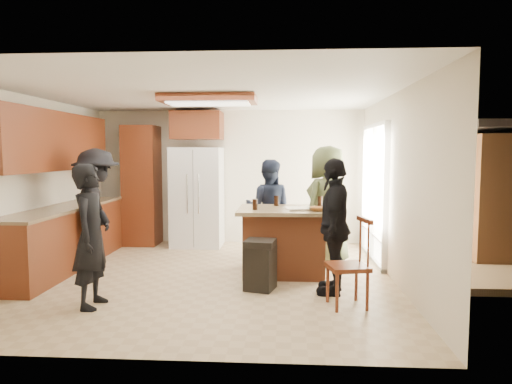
# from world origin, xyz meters

# --- Properties ---
(room_shell) EXTENTS (8.00, 5.20, 5.00)m
(room_shell) POSITION_xyz_m (4.37, 1.64, 0.87)
(room_shell) COLOR tan
(room_shell) RESTS_ON ground
(person_front_left) EXTENTS (0.43, 0.58, 1.59)m
(person_front_left) POSITION_xyz_m (-1.08, -1.24, 0.80)
(person_front_left) COLOR black
(person_front_left) RESTS_ON ground
(person_behind_left) EXTENTS (0.81, 0.53, 1.60)m
(person_behind_left) POSITION_xyz_m (0.78, 1.41, 0.80)
(person_behind_left) COLOR #181F31
(person_behind_left) RESTS_ON ground
(person_behind_right) EXTENTS (1.04, 1.03, 1.82)m
(person_behind_right) POSITION_xyz_m (1.69, 0.81, 0.91)
(person_behind_right) COLOR #3C4427
(person_behind_right) RESTS_ON ground
(person_side_right) EXTENTS (0.65, 1.04, 1.65)m
(person_side_right) POSITION_xyz_m (1.65, -0.57, 0.82)
(person_side_right) COLOR black
(person_side_right) RESTS_ON ground
(person_counter) EXTENTS (0.87, 1.26, 1.77)m
(person_counter) POSITION_xyz_m (-1.68, 0.34, 0.89)
(person_counter) COLOR black
(person_counter) RESTS_ON ground
(left_cabinetry) EXTENTS (0.64, 3.00, 2.30)m
(left_cabinetry) POSITION_xyz_m (-2.24, 0.40, 0.96)
(left_cabinetry) COLOR maroon
(left_cabinetry) RESTS_ON ground
(back_wall_units) EXTENTS (1.80, 0.60, 2.45)m
(back_wall_units) POSITION_xyz_m (-1.33, 2.20, 1.38)
(back_wall_units) COLOR maroon
(back_wall_units) RESTS_ON ground
(refrigerator) EXTENTS (0.90, 0.76, 1.80)m
(refrigerator) POSITION_xyz_m (-0.55, 2.12, 0.90)
(refrigerator) COLOR white
(refrigerator) RESTS_ON ground
(kitchen_island) EXTENTS (1.28, 1.03, 0.93)m
(kitchen_island) POSITION_xyz_m (1.04, 0.29, 0.47)
(kitchen_island) COLOR #994827
(kitchen_island) RESTS_ON ground
(island_items) EXTENTS (1.00, 0.70, 0.15)m
(island_items) POSITION_xyz_m (1.28, 0.23, 0.96)
(island_items) COLOR silver
(island_items) RESTS_ON kitchen_island
(trash_bin) EXTENTS (0.42, 0.42, 0.63)m
(trash_bin) POSITION_xyz_m (0.74, -0.50, 0.32)
(trash_bin) COLOR black
(trash_bin) RESTS_ON ground
(spindle_chair) EXTENTS (0.50, 0.50, 0.99)m
(spindle_chair) POSITION_xyz_m (1.76, -1.06, 0.45)
(spindle_chair) COLOR maroon
(spindle_chair) RESTS_ON ground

